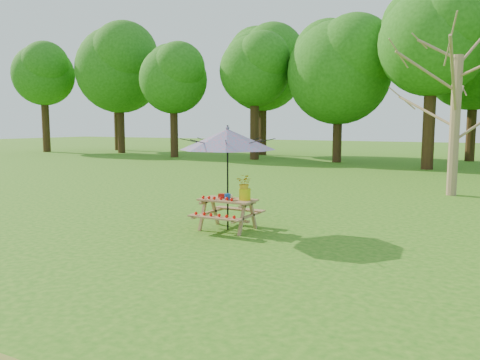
% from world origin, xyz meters
% --- Properties ---
extents(treeline, '(60.00, 12.00, 16.00)m').
position_xyz_m(treeline, '(0.00, 22.00, 8.00)').
color(treeline, '#1E5F10').
rests_on(treeline, ground).
extents(picnic_table, '(1.20, 1.32, 0.67)m').
position_xyz_m(picnic_table, '(3.16, 3.67, 0.33)').
color(picnic_table, '#A4724A').
rests_on(picnic_table, ground).
extents(patio_umbrella, '(2.57, 2.57, 2.25)m').
position_xyz_m(patio_umbrella, '(3.16, 3.67, 1.95)').
color(patio_umbrella, black).
rests_on(patio_umbrella, ground).
extents(produce_bins, '(0.34, 0.38, 0.13)m').
position_xyz_m(produce_bins, '(3.11, 3.70, 0.72)').
color(produce_bins, '#A9160D').
rests_on(produce_bins, picnic_table).
extents(tomatoes_row, '(0.77, 0.13, 0.07)m').
position_xyz_m(tomatoes_row, '(3.01, 3.49, 0.71)').
color(tomatoes_row, red).
rests_on(tomatoes_row, picnic_table).
extents(flower_bucket, '(0.33, 0.29, 0.55)m').
position_xyz_m(flower_bucket, '(3.55, 3.73, 0.96)').
color(flower_bucket, '#D9D00B').
rests_on(flower_bucket, picnic_table).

